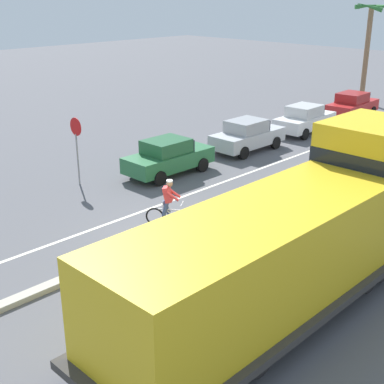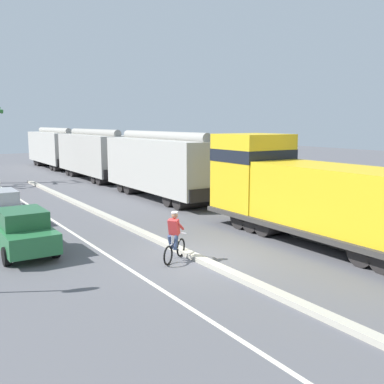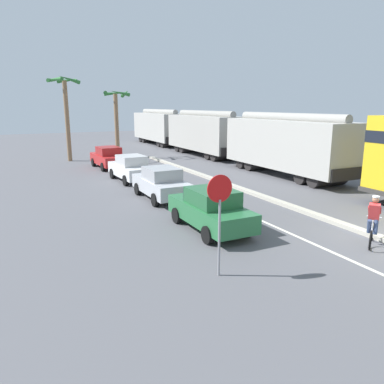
{
  "view_description": "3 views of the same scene",
  "coord_description": "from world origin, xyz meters",
  "px_view_note": "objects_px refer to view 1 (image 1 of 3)",
  "views": [
    {
      "loc": [
        11.85,
        -11.37,
        7.75
      ],
      "look_at": [
        -0.25,
        0.88,
        1.22
      ],
      "focal_mm": 50.0,
      "sensor_mm": 36.0,
      "label": 1
    },
    {
      "loc": [
        -8.28,
        -12.67,
        4.71
      ],
      "look_at": [
        1.51,
        2.51,
        1.91
      ],
      "focal_mm": 42.0,
      "sensor_mm": 36.0,
      "label": 2
    },
    {
      "loc": [
        -11.57,
        -7.91,
        4.68
      ],
      "look_at": [
        -4.31,
        6.75,
        0.87
      ],
      "focal_mm": 35.0,
      "sensor_mm": 36.0,
      "label": 3
    }
  ],
  "objects_px": {
    "parked_car_silver": "(247,135)",
    "parked_car_white": "(305,119)",
    "parked_car_red": "(352,105)",
    "locomotive": "(306,237)",
    "parked_car_green": "(168,157)",
    "stop_sign": "(76,138)",
    "cyclist": "(169,205)",
    "palm_tree_far": "(369,31)"
  },
  "relations": [
    {
      "from": "parked_car_silver",
      "to": "parked_car_white",
      "type": "bearing_deg",
      "value": 89.66
    },
    {
      "from": "parked_car_red",
      "to": "parked_car_white",
      "type": "bearing_deg",
      "value": -89.51
    },
    {
      "from": "locomotive",
      "to": "parked_car_green",
      "type": "bearing_deg",
      "value": 155.8
    },
    {
      "from": "parked_car_silver",
      "to": "stop_sign",
      "type": "distance_m",
      "value": 9.21
    },
    {
      "from": "parked_car_silver",
      "to": "parked_car_white",
      "type": "xyz_separation_m",
      "value": [
        0.03,
        5.14,
        0.0
      ]
    },
    {
      "from": "locomotive",
      "to": "cyclist",
      "type": "bearing_deg",
      "value": 173.56
    },
    {
      "from": "locomotive",
      "to": "parked_car_green",
      "type": "height_order",
      "value": "locomotive"
    },
    {
      "from": "parked_car_green",
      "to": "stop_sign",
      "type": "bearing_deg",
      "value": -115.82
    },
    {
      "from": "parked_car_silver",
      "to": "parked_car_white",
      "type": "distance_m",
      "value": 5.14
    },
    {
      "from": "parked_car_silver",
      "to": "cyclist",
      "type": "relative_size",
      "value": 2.45
    },
    {
      "from": "palm_tree_far",
      "to": "parked_car_silver",
      "type": "bearing_deg",
      "value": -82.59
    },
    {
      "from": "parked_car_white",
      "to": "palm_tree_far",
      "type": "bearing_deg",
      "value": 101.06
    },
    {
      "from": "parked_car_red",
      "to": "palm_tree_far",
      "type": "height_order",
      "value": "palm_tree_far"
    },
    {
      "from": "parked_car_silver",
      "to": "parked_car_red",
      "type": "height_order",
      "value": "same"
    },
    {
      "from": "parked_car_red",
      "to": "stop_sign",
      "type": "bearing_deg",
      "value": -95.33
    },
    {
      "from": "locomotive",
      "to": "parked_car_red",
      "type": "bearing_deg",
      "value": 115.81
    },
    {
      "from": "cyclist",
      "to": "parked_car_silver",
      "type": "bearing_deg",
      "value": 113.55
    },
    {
      "from": "cyclist",
      "to": "palm_tree_far",
      "type": "height_order",
      "value": "palm_tree_far"
    },
    {
      "from": "parked_car_silver",
      "to": "parked_car_red",
      "type": "bearing_deg",
      "value": 90.09
    },
    {
      "from": "parked_car_red",
      "to": "palm_tree_far",
      "type": "bearing_deg",
      "value": 111.62
    },
    {
      "from": "locomotive",
      "to": "cyclist",
      "type": "height_order",
      "value": "locomotive"
    },
    {
      "from": "parked_car_green",
      "to": "palm_tree_far",
      "type": "xyz_separation_m",
      "value": [
        -1.93,
        21.2,
        4.24
      ]
    },
    {
      "from": "parked_car_red",
      "to": "cyclist",
      "type": "xyz_separation_m",
      "value": [
        4.04,
        -19.9,
        0.0
      ]
    },
    {
      "from": "parked_car_green",
      "to": "parked_car_red",
      "type": "xyz_separation_m",
      "value": [
        0.11,
        16.05,
        0.0
      ]
    },
    {
      "from": "cyclist",
      "to": "palm_tree_far",
      "type": "bearing_deg",
      "value": 103.65
    },
    {
      "from": "locomotive",
      "to": "palm_tree_far",
      "type": "xyz_separation_m",
      "value": [
        -11.98,
        25.71,
        3.26
      ]
    },
    {
      "from": "parked_car_white",
      "to": "parked_car_green",
      "type": "bearing_deg",
      "value": -90.84
    },
    {
      "from": "cyclist",
      "to": "stop_sign",
      "type": "xyz_separation_m",
      "value": [
        -5.87,
        0.29,
        1.21
      ]
    },
    {
      "from": "parked_car_green",
      "to": "parked_car_silver",
      "type": "relative_size",
      "value": 1.0
    },
    {
      "from": "parked_car_silver",
      "to": "parked_car_red",
      "type": "relative_size",
      "value": 0.98
    },
    {
      "from": "parked_car_green",
      "to": "cyclist",
      "type": "distance_m",
      "value": 5.66
    },
    {
      "from": "parked_car_red",
      "to": "stop_sign",
      "type": "xyz_separation_m",
      "value": [
        -1.83,
        -19.61,
        1.21
      ]
    },
    {
      "from": "cyclist",
      "to": "stop_sign",
      "type": "relative_size",
      "value": 0.6
    },
    {
      "from": "parked_car_green",
      "to": "cyclist",
      "type": "height_order",
      "value": "cyclist"
    },
    {
      "from": "cyclist",
      "to": "stop_sign",
      "type": "distance_m",
      "value": 6.0
    },
    {
      "from": "parked_car_silver",
      "to": "stop_sign",
      "type": "bearing_deg",
      "value": -101.66
    },
    {
      "from": "stop_sign",
      "to": "parked_car_silver",
      "type": "bearing_deg",
      "value": 78.34
    },
    {
      "from": "cyclist",
      "to": "parked_car_green",
      "type": "bearing_deg",
      "value": 137.14
    },
    {
      "from": "palm_tree_far",
      "to": "parked_car_white",
      "type": "bearing_deg",
      "value": -78.94
    },
    {
      "from": "locomotive",
      "to": "parked_car_green",
      "type": "xyz_separation_m",
      "value": [
        -10.05,
        4.52,
        -0.98
      ]
    },
    {
      "from": "parked_car_silver",
      "to": "palm_tree_far",
      "type": "relative_size",
      "value": 0.6
    },
    {
      "from": "cyclist",
      "to": "parked_car_white",
      "type": "bearing_deg",
      "value": 105.53
    }
  ]
}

